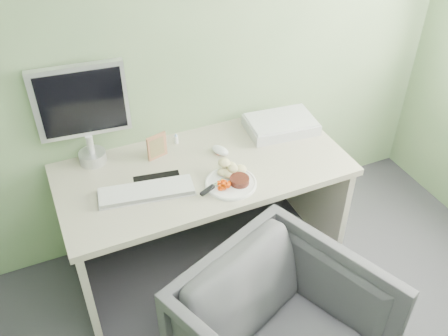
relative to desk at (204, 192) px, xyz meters
name	(u,v)px	position (x,y,z in m)	size (l,w,h in m)	color
wall_back	(174,35)	(0.00, 0.38, 0.80)	(3.50, 3.50, 0.00)	gray
desk	(204,192)	(0.00, 0.00, 0.00)	(1.60, 0.75, 0.73)	#B1AB95
plate	(231,183)	(0.08, -0.20, 0.19)	(0.27, 0.27, 0.01)	white
steak	(239,180)	(0.12, -0.22, 0.21)	(0.10, 0.10, 0.03)	black
potato_pile	(230,169)	(0.10, -0.13, 0.23)	(0.12, 0.09, 0.07)	tan
carrot_heap	(224,184)	(0.03, -0.22, 0.22)	(0.06, 0.06, 0.04)	#E23D04
steak_knife	(212,187)	(-0.03, -0.20, 0.21)	(0.23, 0.12, 0.02)	silver
mousepad	(159,186)	(-0.28, -0.06, 0.18)	(0.25, 0.22, 0.00)	black
keyboard	(146,191)	(-0.35, -0.09, 0.20)	(0.48, 0.14, 0.02)	white
computer_mouse	(220,150)	(0.14, 0.08, 0.20)	(0.06, 0.11, 0.04)	white
photo_frame	(157,146)	(-0.20, 0.19, 0.26)	(0.12, 0.01, 0.15)	#996347
eyedrop_bottle	(176,139)	(-0.06, 0.27, 0.21)	(0.02, 0.02, 0.07)	white
scanner	(281,125)	(0.57, 0.16, 0.21)	(0.41, 0.27, 0.06)	#B5B7BD
monitor	(83,110)	(-0.54, 0.32, 0.51)	(0.48, 0.15, 0.58)	silver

